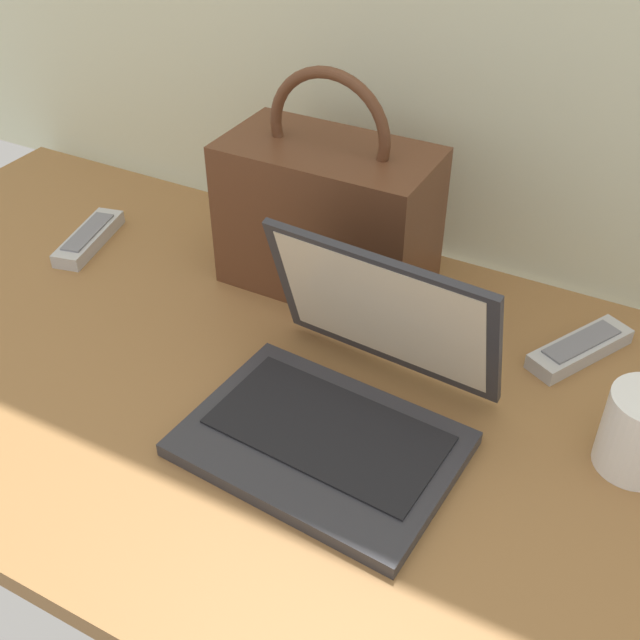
% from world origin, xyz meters
% --- Properties ---
extents(desk, '(1.60, 0.76, 0.03)m').
position_xyz_m(desk, '(0.00, 0.00, 0.01)').
color(desk, olive).
rests_on(desk, ground).
extents(laptop, '(0.33, 0.31, 0.21)m').
position_xyz_m(laptop, '(0.09, -0.03, 0.08)').
color(laptop, '#2D2D33').
rests_on(laptop, desk).
extents(remote_control_near, '(0.12, 0.16, 0.02)m').
position_xyz_m(remote_control_near, '(0.32, 0.23, 0.04)').
color(remote_control_near, '#B7B7B7').
rests_on(remote_control_near, desk).
extents(remote_control_far, '(0.08, 0.17, 0.02)m').
position_xyz_m(remote_control_far, '(-0.46, 0.14, 0.04)').
color(remote_control_far, '#B7B7B7').
rests_on(remote_control_far, desk).
extents(handbag, '(0.30, 0.16, 0.33)m').
position_xyz_m(handbag, '(-0.07, 0.23, 0.15)').
color(handbag, '#59331E').
rests_on(handbag, desk).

